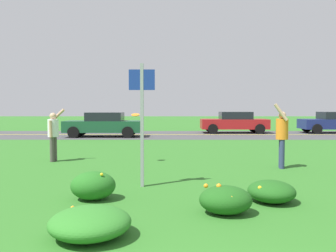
% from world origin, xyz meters
% --- Properties ---
extents(ground_plane, '(120.00, 120.00, 0.00)m').
position_xyz_m(ground_plane, '(0.00, 10.59, 0.00)').
color(ground_plane, '#2D6B23').
extents(highway_strip, '(120.00, 7.22, 0.01)m').
position_xyz_m(highway_strip, '(0.00, 21.18, 0.00)').
color(highway_strip, '#424244').
rests_on(highway_strip, ground).
extents(highway_center_stripe, '(120.00, 0.16, 0.00)m').
position_xyz_m(highway_center_stripe, '(0.00, 21.18, 0.01)').
color(highway_center_stripe, yellow).
rests_on(highway_center_stripe, ground).
extents(daylily_clump_front_right, '(0.86, 0.92, 0.39)m').
position_xyz_m(daylily_clump_front_right, '(1.62, 4.94, 0.20)').
color(daylily_clump_front_right, '#1E5619').
rests_on(daylily_clump_front_right, ground).
extents(daylily_clump_front_center, '(0.84, 0.74, 0.54)m').
position_xyz_m(daylily_clump_front_center, '(-1.67, 5.09, 0.27)').
color(daylily_clump_front_center, '#23661E').
rests_on(daylily_clump_front_center, ground).
extents(daylily_clump_mid_right, '(1.10, 1.11, 0.39)m').
position_xyz_m(daylily_clump_mid_right, '(-1.30, 3.15, 0.20)').
color(daylily_clump_mid_right, '#2D7526').
rests_on(daylily_clump_mid_right, ground).
extents(daylily_clump_mid_center, '(0.86, 0.75, 0.49)m').
position_xyz_m(daylily_clump_mid_center, '(0.67, 4.22, 0.23)').
color(daylily_clump_mid_center, '#1E5619').
rests_on(daylily_clump_mid_center, ground).
extents(sign_post_near_path, '(0.56, 0.10, 2.68)m').
position_xyz_m(sign_post_near_path, '(-0.84, 6.21, 1.62)').
color(sign_post_near_path, '#93969B').
rests_on(sign_post_near_path, ground).
extents(person_thrower_white_shirt, '(0.52, 0.52, 1.70)m').
position_xyz_m(person_thrower_white_shirt, '(-3.97, 9.83, 0.94)').
color(person_thrower_white_shirt, silver).
rests_on(person_thrower_white_shirt, ground).
extents(person_catcher_orange_shirt, '(0.47, 0.51, 1.85)m').
position_xyz_m(person_catcher_orange_shirt, '(2.95, 8.60, 0.98)').
color(person_catcher_orange_shirt, orange).
rests_on(person_catcher_orange_shirt, ground).
extents(frisbee_orange, '(0.26, 0.26, 0.10)m').
position_xyz_m(frisbee_orange, '(-1.31, 9.58, 1.50)').
color(frisbee_orange, orange).
extents(car_navy_leftmost, '(4.50, 2.00, 1.45)m').
position_xyz_m(car_navy_leftmost, '(11.04, 22.80, 0.74)').
color(car_navy_leftmost, navy).
rests_on(car_navy_leftmost, ground).
extents(car_red_center_left, '(4.50, 2.00, 1.45)m').
position_xyz_m(car_red_center_left, '(4.18, 22.80, 0.74)').
color(car_red_center_left, maroon).
rests_on(car_red_center_left, ground).
extents(car_dark_green_center_right, '(4.50, 2.00, 1.45)m').
position_xyz_m(car_dark_green_center_right, '(-4.17, 19.55, 0.74)').
color(car_dark_green_center_right, '#194C2D').
rests_on(car_dark_green_center_right, ground).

